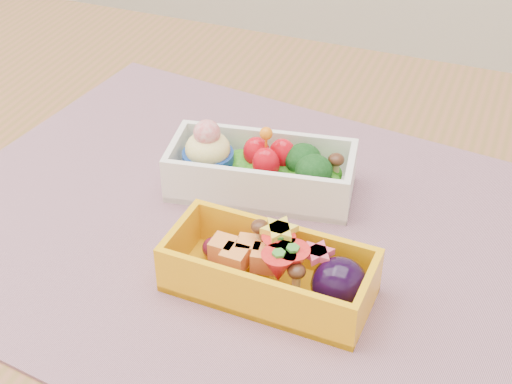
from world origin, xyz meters
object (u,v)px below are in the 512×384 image
at_px(bento_white, 260,169).
at_px(table, 207,308).
at_px(placemat, 246,229).
at_px(bento_yellow, 273,270).

bearing_deg(bento_white, table, -122.57).
distance_m(table, placemat, 0.11).
bearing_deg(bento_white, bento_yellow, -74.16).
xyz_separation_m(table, placemat, (0.04, 0.01, 0.10)).
bearing_deg(bento_white, placemat, -91.04).
height_order(placemat, bento_yellow, bento_yellow).
height_order(table, bento_white, bento_white).
distance_m(placemat, bento_yellow, 0.09).
relative_size(bento_white, bento_yellow, 1.10).
distance_m(table, bento_white, 0.14).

